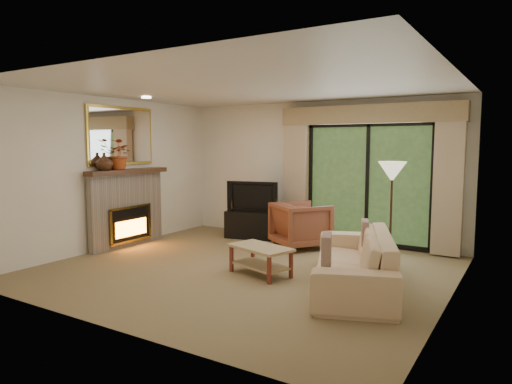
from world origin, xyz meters
The scene contains 22 objects.
floor centered at (0.00, 0.00, 0.00)m, with size 5.50×5.50×0.00m, color olive.
ceiling centered at (0.00, 0.00, 2.60)m, with size 5.50×5.50×0.00m, color silver.
wall_back centered at (0.00, 2.50, 1.30)m, with size 5.00×5.00×0.00m, color white.
wall_front centered at (0.00, -2.50, 1.30)m, with size 5.00×5.00×0.00m, color white.
wall_left centered at (-2.75, 0.00, 1.30)m, with size 5.00×5.00×0.00m, color white.
wall_right centered at (2.75, 0.00, 1.30)m, with size 5.00×5.00×0.00m, color white.
fireplace centered at (-2.63, 0.20, 0.69)m, with size 0.24×1.70×1.37m, color gray, non-canonical shape.
mirror centered at (-2.71, 0.20, 1.95)m, with size 0.07×1.45×1.02m, color gold, non-canonical shape.
sliding_door centered at (1.00, 2.45, 1.10)m, with size 2.26×0.10×2.16m, color black, non-canonical shape.
curtain_left centered at (-0.35, 2.34, 1.20)m, with size 0.45×0.18×2.35m, color tan.
curtain_right centered at (2.35, 2.34, 1.20)m, with size 0.45×0.18×2.35m, color tan.
cornice centered at (1.00, 2.36, 2.32)m, with size 3.20×0.24×0.32m, color #967E57.
media_console centered at (-1.06, 1.95, 0.26)m, with size 1.05×0.47×0.52m, color black.
tv centered at (-1.06, 1.95, 0.81)m, with size 1.01×0.13×0.58m, color black.
armchair centered at (0.07, 1.68, 0.40)m, with size 0.85×0.88×0.80m, color brown.
sofa centered at (1.61, 0.04, 0.35)m, with size 2.38×0.93×0.69m, color #CFAD85.
pillow_near centered at (1.53, -0.64, 0.58)m, with size 0.10×0.40×0.40m, color brown.
pillow_far centered at (1.53, 0.73, 0.57)m, with size 0.09×0.35×0.35m, color brown.
coffee_table centered at (0.34, -0.13, 0.20)m, with size 0.89×0.49×0.40m, color tan, non-canonical shape.
floor_lamp centered at (1.71, 1.38, 0.78)m, with size 0.42×0.42×1.55m, color beige, non-canonical shape.
vase centered at (-2.61, -0.28, 1.52)m, with size 0.28×0.28×0.30m, color #422615.
branches centered at (-2.61, 0.05, 1.63)m, with size 0.47×0.41×0.53m, color #AD451B.
Camera 1 is at (3.52, -5.43, 1.81)m, focal length 32.00 mm.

